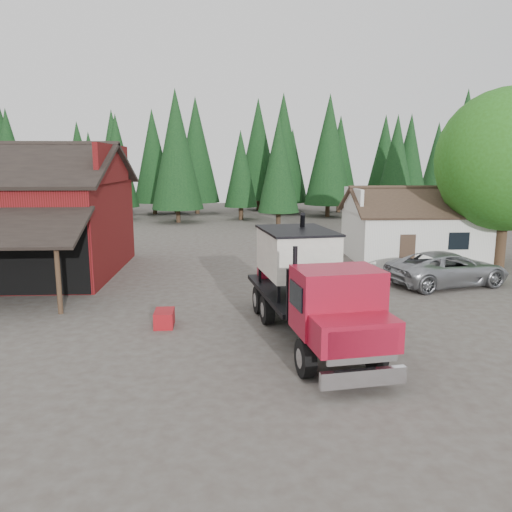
{
  "coord_description": "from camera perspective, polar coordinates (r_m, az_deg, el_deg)",
  "views": [
    {
      "loc": [
        1.28,
        -17.77,
        6.0
      ],
      "look_at": [
        2.49,
        4.79,
        1.8
      ],
      "focal_mm": 35.0,
      "sensor_mm": 36.0,
      "label": 1
    }
  ],
  "objects": [
    {
      "name": "near_pine_d",
      "position": [
        52.06,
        -9.09,
        11.93
      ],
      "size": [
        5.28,
        5.28,
        13.4
      ],
      "color": "#382619",
      "rests_on": "ground"
    },
    {
      "name": "deciduous_tree",
      "position": [
        31.89,
        26.87,
        9.25
      ],
      "size": [
        8.0,
        8.0,
        10.2
      ],
      "color": "#382619",
      "rests_on": "ground"
    },
    {
      "name": "near_pine_c",
      "position": [
        48.44,
        22.68,
        10.79
      ],
      "size": [
        4.84,
        4.84,
        12.4
      ],
      "color": "#382619",
      "rests_on": "ground"
    },
    {
      "name": "ground",
      "position": [
        18.8,
        -6.88,
        -8.16
      ],
      "size": [
        120.0,
        120.0,
        0.0
      ],
      "primitive_type": "plane",
      "color": "#453D36",
      "rests_on": "ground"
    },
    {
      "name": "equip_box",
      "position": [
        19.09,
        -10.43,
        -7.02
      ],
      "size": [
        0.73,
        1.12,
        0.6
      ],
      "primitive_type": "cube",
      "rotation": [
        0.0,
        0.0,
        0.03
      ],
      "color": "maroon",
      "rests_on": "ground"
    },
    {
      "name": "red_barn",
      "position": [
        30.45,
        -26.87,
        3.15
      ],
      "size": [
        12.8,
        13.63,
        7.18
      ],
      "color": "maroon",
      "rests_on": "ground"
    },
    {
      "name": "silver_car",
      "position": [
        26.6,
        21.07,
        -1.35
      ],
      "size": [
        6.62,
        4.29,
        1.7
      ],
      "primitive_type": "imported",
      "rotation": [
        0.0,
        0.0,
        1.83
      ],
      "color": "#999BA0",
      "rests_on": "ground"
    },
    {
      "name": "feed_truck",
      "position": [
        17.2,
        6.14,
        -3.12
      ],
      "size": [
        3.82,
        9.54,
        4.19
      ],
      "rotation": [
        0.0,
        0.0,
        0.15
      ],
      "color": "black",
      "rests_on": "ground"
    },
    {
      "name": "conifer_backdrop",
      "position": [
        60.08,
        -4.29,
        4.76
      ],
      "size": [
        76.0,
        16.0,
        16.0
      ],
      "primitive_type": null,
      "color": "black",
      "rests_on": "ground"
    },
    {
      "name": "near_pine_b",
      "position": [
        48.0,
        2.62,
        10.38
      ],
      "size": [
        3.96,
        3.96,
        10.4
      ],
      "color": "#382619",
      "rests_on": "ground"
    },
    {
      "name": "farmhouse",
      "position": [
        33.21,
        17.65,
        2.53
      ],
      "size": [
        8.6,
        6.42,
        4.65
      ],
      "color": "silver",
      "rests_on": "ground"
    }
  ]
}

